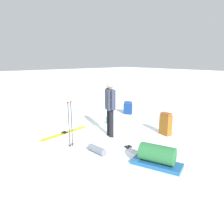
{
  "coord_description": "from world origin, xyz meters",
  "views": [
    {
      "loc": [
        4.28,
        4.94,
        2.33
      ],
      "look_at": [
        0.0,
        0.0,
        0.7
      ],
      "focal_mm": 34.37,
      "sensor_mm": 36.0,
      "label": 1
    }
  ],
  "objects_px": {
    "backpack_bright": "(128,108)",
    "gear_sled": "(157,156)",
    "ski_pair_near": "(65,133)",
    "backpack_large_dark": "(166,124)",
    "ski_pair_far": "(128,147)",
    "skier_standing": "(110,106)",
    "thermos_bottle": "(107,120)",
    "sleeping_mat_rolled": "(97,150)",
    "ski_poles_planted_near": "(70,122)"
  },
  "relations": [
    {
      "from": "ski_pair_far",
      "to": "backpack_bright",
      "type": "height_order",
      "value": "backpack_bright"
    },
    {
      "from": "backpack_large_dark",
      "to": "backpack_bright",
      "type": "height_order",
      "value": "backpack_large_dark"
    },
    {
      "from": "sleeping_mat_rolled",
      "to": "thermos_bottle",
      "type": "distance_m",
      "value": 2.57
    },
    {
      "from": "skier_standing",
      "to": "ski_pair_far",
      "type": "bearing_deg",
      "value": 77.61
    },
    {
      "from": "ski_pair_near",
      "to": "skier_standing",
      "type": "bearing_deg",
      "value": 129.66
    },
    {
      "from": "backpack_large_dark",
      "to": "thermos_bottle",
      "type": "height_order",
      "value": "backpack_large_dark"
    },
    {
      "from": "gear_sled",
      "to": "sleeping_mat_rolled",
      "type": "height_order",
      "value": "gear_sled"
    },
    {
      "from": "gear_sled",
      "to": "skier_standing",
      "type": "bearing_deg",
      "value": -101.67
    },
    {
      "from": "thermos_bottle",
      "to": "ski_poles_planted_near",
      "type": "bearing_deg",
      "value": 25.83
    },
    {
      "from": "backpack_large_dark",
      "to": "backpack_bright",
      "type": "bearing_deg",
      "value": -110.04
    },
    {
      "from": "skier_standing",
      "to": "ski_pair_near",
      "type": "bearing_deg",
      "value": -50.34
    },
    {
      "from": "ski_pair_far",
      "to": "sleeping_mat_rolled",
      "type": "xyz_separation_m",
      "value": [
        0.83,
        -0.29,
        0.08
      ]
    },
    {
      "from": "gear_sled",
      "to": "thermos_bottle",
      "type": "height_order",
      "value": "gear_sled"
    },
    {
      "from": "backpack_bright",
      "to": "sleeping_mat_rolled",
      "type": "xyz_separation_m",
      "value": [
        3.4,
        2.3,
        -0.18
      ]
    },
    {
      "from": "gear_sled",
      "to": "ski_pair_far",
      "type": "bearing_deg",
      "value": -101.01
    },
    {
      "from": "backpack_bright",
      "to": "ski_pair_far",
      "type": "bearing_deg",
      "value": 45.22
    },
    {
      "from": "ski_pair_far",
      "to": "backpack_bright",
      "type": "bearing_deg",
      "value": -134.78
    },
    {
      "from": "backpack_large_dark",
      "to": "skier_standing",
      "type": "bearing_deg",
      "value": -36.47
    },
    {
      "from": "gear_sled",
      "to": "ski_pair_near",
      "type": "bearing_deg",
      "value": -81.15
    },
    {
      "from": "backpack_bright",
      "to": "ski_pair_near",
      "type": "bearing_deg",
      "value": 7.62
    },
    {
      "from": "skier_standing",
      "to": "backpack_large_dark",
      "type": "xyz_separation_m",
      "value": [
        -1.4,
        1.03,
        -0.61
      ]
    },
    {
      "from": "backpack_large_dark",
      "to": "ski_poles_planted_near",
      "type": "height_order",
      "value": "ski_poles_planted_near"
    },
    {
      "from": "sleeping_mat_rolled",
      "to": "thermos_bottle",
      "type": "bearing_deg",
      "value": -135.25
    },
    {
      "from": "ski_poles_planted_near",
      "to": "sleeping_mat_rolled",
      "type": "height_order",
      "value": "ski_poles_planted_near"
    },
    {
      "from": "backpack_bright",
      "to": "gear_sled",
      "type": "relative_size",
      "value": 0.46
    },
    {
      "from": "skier_standing",
      "to": "thermos_bottle",
      "type": "relative_size",
      "value": 6.54
    },
    {
      "from": "skier_standing",
      "to": "ski_poles_planted_near",
      "type": "xyz_separation_m",
      "value": [
        1.33,
        -0.07,
        -0.25
      ]
    },
    {
      "from": "ski_pair_far",
      "to": "thermos_bottle",
      "type": "bearing_deg",
      "value": -115.33
    },
    {
      "from": "skier_standing",
      "to": "ski_poles_planted_near",
      "type": "bearing_deg",
      "value": -3.01
    },
    {
      "from": "ski_poles_planted_near",
      "to": "thermos_bottle",
      "type": "relative_size",
      "value": 4.84
    },
    {
      "from": "ski_pair_near",
      "to": "gear_sled",
      "type": "relative_size",
      "value": 1.48
    },
    {
      "from": "skier_standing",
      "to": "backpack_large_dark",
      "type": "height_order",
      "value": "skier_standing"
    },
    {
      "from": "skier_standing",
      "to": "ski_poles_planted_near",
      "type": "distance_m",
      "value": 1.36
    },
    {
      "from": "ski_poles_planted_near",
      "to": "sleeping_mat_rolled",
      "type": "xyz_separation_m",
      "value": [
        -0.28,
        0.79,
        -0.61
      ]
    },
    {
      "from": "ski_pair_near",
      "to": "ski_poles_planted_near",
      "type": "distance_m",
      "value": 1.33
    },
    {
      "from": "backpack_large_dark",
      "to": "ski_pair_far",
      "type": "bearing_deg",
      "value": -0.76
    },
    {
      "from": "ski_pair_far",
      "to": "thermos_bottle",
      "type": "height_order",
      "value": "thermos_bottle"
    },
    {
      "from": "backpack_large_dark",
      "to": "backpack_bright",
      "type": "distance_m",
      "value": 2.78
    },
    {
      "from": "gear_sled",
      "to": "thermos_bottle",
      "type": "bearing_deg",
      "value": -110.66
    },
    {
      "from": "ski_pair_far",
      "to": "backpack_large_dark",
      "type": "relative_size",
      "value": 2.72
    },
    {
      "from": "skier_standing",
      "to": "backpack_bright",
      "type": "relative_size",
      "value": 3.12
    },
    {
      "from": "skier_standing",
      "to": "thermos_bottle",
      "type": "height_order",
      "value": "skier_standing"
    },
    {
      "from": "gear_sled",
      "to": "thermos_bottle",
      "type": "xyz_separation_m",
      "value": [
        -1.21,
        -3.21,
        -0.09
      ]
    },
    {
      "from": "ski_poles_planted_near",
      "to": "ski_pair_far",
      "type": "bearing_deg",
      "value": 135.71
    },
    {
      "from": "thermos_bottle",
      "to": "backpack_large_dark",
      "type": "bearing_deg",
      "value": 106.44
    },
    {
      "from": "skier_standing",
      "to": "ski_pair_near",
      "type": "relative_size",
      "value": 0.96
    },
    {
      "from": "ski_pair_near",
      "to": "thermos_bottle",
      "type": "distance_m",
      "value": 1.72
    },
    {
      "from": "sleeping_mat_rolled",
      "to": "skier_standing",
      "type": "bearing_deg",
      "value": -145.64
    },
    {
      "from": "ski_pair_near",
      "to": "ski_poles_planted_near",
      "type": "bearing_deg",
      "value": 70.19
    },
    {
      "from": "skier_standing",
      "to": "gear_sled",
      "type": "bearing_deg",
      "value": 78.33
    }
  ]
}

